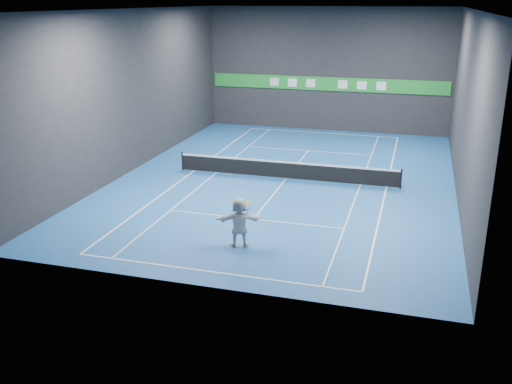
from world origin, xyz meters
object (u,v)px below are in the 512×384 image
(tennis_ball, at_px, (229,174))
(tennis_net, at_px, (286,169))
(player, at_px, (239,222))
(tennis_racket, at_px, (247,207))

(tennis_ball, xyz_separation_m, tennis_net, (0.11, 9.39, -2.46))
(player, bearing_deg, tennis_net, -107.36)
(tennis_net, distance_m, tennis_racket, 9.39)
(tennis_net, bearing_deg, player, -88.39)
(tennis_net, bearing_deg, tennis_racket, -86.35)
(tennis_ball, height_order, tennis_racket, tennis_ball)
(tennis_racket, bearing_deg, player, -171.75)
(player, relative_size, tennis_ball, 27.34)
(tennis_net, height_order, tennis_racket, tennis_racket)
(player, xyz_separation_m, tennis_ball, (-0.37, -0.04, 1.98))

